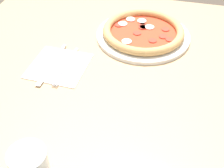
# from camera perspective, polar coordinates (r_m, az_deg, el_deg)

# --- Properties ---
(dining_table) EXTENTS (1.08, 1.09, 0.75)m
(dining_table) POSITION_cam_1_polar(r_m,az_deg,el_deg) (0.92, 0.48, -4.82)
(dining_table) COLOR tan
(dining_table) RESTS_ON ground_plane
(pizza) EXTENTS (0.31, 0.31, 0.04)m
(pizza) POSITION_cam_1_polar(r_m,az_deg,el_deg) (1.04, 5.73, 9.35)
(pizza) COLOR white
(pizza) RESTS_ON dining_table
(napkin) EXTENTS (0.17, 0.17, 0.00)m
(napkin) POSITION_cam_1_polar(r_m,az_deg,el_deg) (0.93, -9.69, 3.29)
(napkin) COLOR white
(napkin) RESTS_ON dining_table
(fork) EXTENTS (0.02, 0.18, 0.00)m
(fork) POSITION_cam_1_polar(r_m,az_deg,el_deg) (0.92, -8.27, 3.35)
(fork) COLOR silver
(fork) RESTS_ON napkin
(knife) EXTENTS (0.02, 0.20, 0.01)m
(knife) POSITION_cam_1_polar(r_m,az_deg,el_deg) (0.94, -10.64, 3.95)
(knife) COLOR silver
(knife) RESTS_ON napkin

